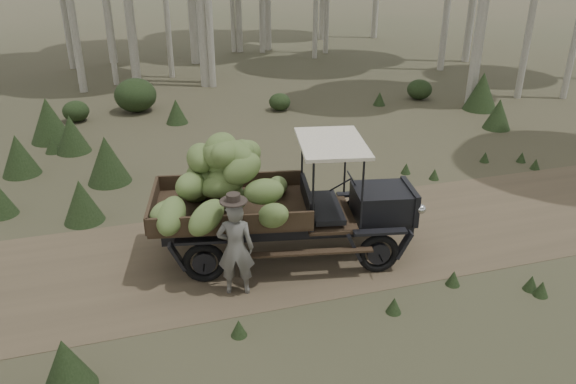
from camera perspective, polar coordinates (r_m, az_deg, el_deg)
The scene contains 5 objects.
ground at distance 12.50m, azimuth 10.12°, elevation -4.02°, with size 120.00×120.00×0.00m, color #473D2B.
dirt_track at distance 12.50m, azimuth 10.12°, elevation -4.00°, with size 70.00×4.00×0.01m, color brown.
banana_truck at distance 10.70m, azimuth -4.11°, elevation 0.59°, with size 5.47×2.87×2.63m.
farmer at distance 9.94m, azimuth -5.35°, elevation -5.62°, with size 0.75×0.59×1.96m.
undergrowth at distance 13.82m, azimuth -5.31°, elevation 1.62°, with size 23.57×22.62×1.39m.
Camera 1 is at (-5.20, -9.69, 5.94)m, focal length 35.00 mm.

